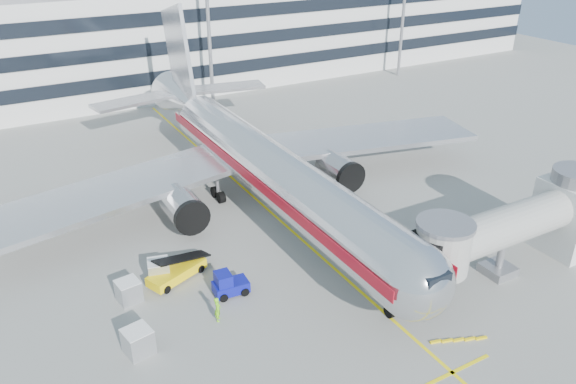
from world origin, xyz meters
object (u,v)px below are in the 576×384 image
cargo_container_right (159,270)px  cargo_container_front (138,341)px  main_jet (258,161)px  baggage_tug (229,285)px  belt_loader (177,271)px  cargo_container_left (129,291)px  ramp_worker (218,309)px

cargo_container_right → cargo_container_front: bearing=-117.2°
main_jet → baggage_tug: (-8.47, -11.94, -3.42)m
main_jet → belt_loader: 14.29m
belt_loader → cargo_container_right: size_ratio=2.65×
cargo_container_left → ramp_worker: 6.90m
baggage_tug → cargo_container_left: baggage_tug is taller
main_jet → cargo_container_left: bearing=-148.5°
cargo_container_front → cargo_container_left: bearing=80.7°
baggage_tug → cargo_container_left: size_ratio=1.52×
cargo_container_front → ramp_worker: 5.56m
belt_loader → cargo_container_left: bearing=-167.2°
main_jet → cargo_container_right: bearing=-147.8°
cargo_container_left → ramp_worker: size_ratio=0.94×
cargo_container_left → cargo_container_right: size_ratio=0.92×
belt_loader → cargo_container_right: (-1.19, 0.54, 0.16)m
belt_loader → cargo_container_right: bearing=155.4°
cargo_container_left → ramp_worker: ramp_worker is taller
main_jet → ramp_worker: size_ratio=27.82×
cargo_container_front → cargo_container_right: bearing=62.8°
belt_loader → main_jet: bearing=36.7°
main_jet → baggage_tug: bearing=-125.4°
belt_loader → cargo_container_front: belt_loader is taller
ramp_worker → cargo_container_left: bearing=67.2°
cargo_container_right → ramp_worker: bearing=-73.2°
cargo_container_right → belt_loader: bearing=-24.6°
ramp_worker → belt_loader: bearing=32.5°
cargo_container_front → ramp_worker: (5.54, 0.43, 0.05)m
ramp_worker → cargo_container_right: bearing=41.8°
belt_loader → ramp_worker: belt_loader is taller
baggage_tug → cargo_container_right: baggage_tug is taller
ramp_worker → cargo_container_front: bearing=119.4°
baggage_tug → ramp_worker: bearing=-128.3°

